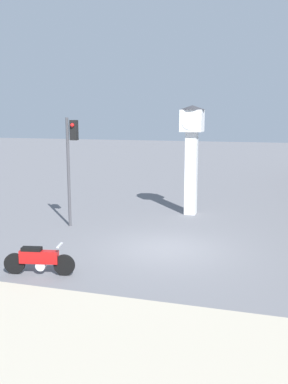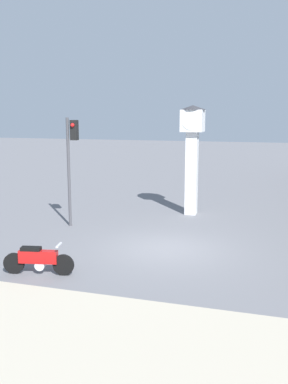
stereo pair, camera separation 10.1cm
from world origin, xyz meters
TOP-DOWN VIEW (x-y plane):
  - ground_plane at (0.00, 0.00)m, footprint 120.00×120.00m
  - sidewalk_strip at (0.00, -7.38)m, footprint 36.00×6.00m
  - motorcycle at (-3.01, -3.38)m, footprint 2.08×0.61m
  - clock_tower at (-0.18, 5.49)m, footprint 1.18×1.18m
  - traffic_light at (-4.47, 1.90)m, footprint 0.50×0.35m

SIDE VIEW (x-z plane):
  - ground_plane at x=0.00m, z-range 0.00..0.00m
  - sidewalk_strip at x=0.00m, z-range 0.00..0.10m
  - motorcycle at x=-3.01m, z-range -0.02..0.91m
  - traffic_light at x=-4.47m, z-range 0.83..5.31m
  - clock_tower at x=-0.18m, z-range 0.80..5.80m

